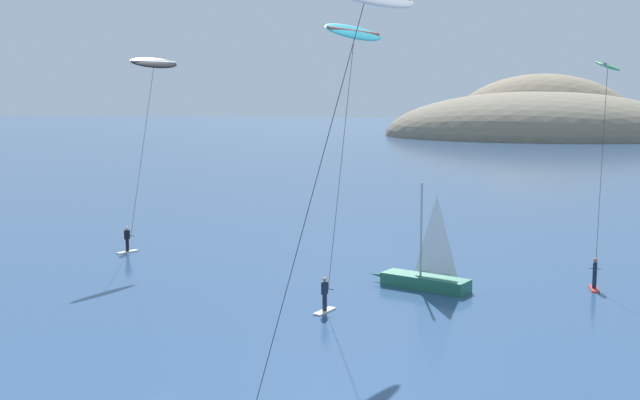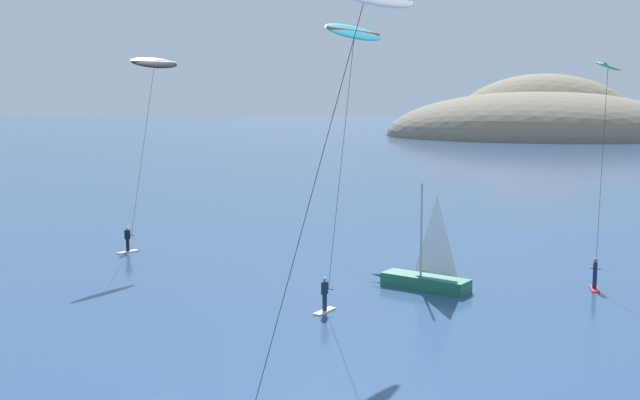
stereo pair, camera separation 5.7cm
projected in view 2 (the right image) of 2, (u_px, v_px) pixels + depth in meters
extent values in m
ellipsoid|color=slate|center=(545.00, 135.00, 186.81)|extent=(57.02, 42.60, 15.05)
ellipsoid|color=#84755B|center=(543.00, 134.00, 194.38)|extent=(46.12, 42.09, 28.87)
ellipsoid|color=#7A705B|center=(540.00, 136.00, 183.77)|extent=(70.46, 50.81, 20.61)
cube|color=#23664C|center=(425.00, 282.00, 42.81)|extent=(4.90, 3.47, 0.70)
cone|color=#23664C|center=(387.00, 276.00, 44.19)|extent=(2.22, 1.59, 0.67)
cylinder|color=#B2B2B7|center=(421.00, 229.00, 42.60)|extent=(0.12, 0.12, 5.00)
pyramid|color=white|center=(436.00, 234.00, 42.10)|extent=(1.63, 0.91, 4.25)
cylinder|color=#A5A5AD|center=(436.00, 273.00, 42.38)|extent=(1.63, 0.91, 0.08)
cube|color=red|center=(594.00, 289.00, 42.67)|extent=(0.49, 1.52, 0.08)
cylinder|color=#192338|center=(595.00, 281.00, 42.61)|extent=(0.22, 0.22, 0.80)
cube|color=#192338|center=(595.00, 268.00, 42.51)|extent=(0.28, 0.38, 0.60)
sphere|color=#9E7051|center=(596.00, 260.00, 42.46)|extent=(0.22, 0.22, 0.22)
cylinder|color=black|center=(596.00, 269.00, 42.85)|extent=(0.54, 0.18, 0.04)
ellipsoid|color=green|center=(608.00, 66.00, 43.18)|extent=(2.61, 5.01, 0.66)
cylinder|color=#D660B7|center=(608.00, 65.00, 43.18)|extent=(1.36, 4.46, 0.16)
cylinder|color=#333338|center=(602.00, 168.00, 43.02)|extent=(0.55, 1.94, 10.67)
cylinder|color=#333338|center=(310.00, 202.00, 23.70)|extent=(2.86, 4.90, 12.43)
cube|color=silver|center=(128.00, 252.00, 52.44)|extent=(1.15, 1.48, 0.08)
cylinder|color=black|center=(128.00, 245.00, 52.38)|extent=(0.22, 0.22, 0.80)
cube|color=black|center=(127.00, 235.00, 52.29)|extent=(0.32, 0.39, 0.60)
sphere|color=beige|center=(127.00, 228.00, 52.23)|extent=(0.22, 0.22, 0.22)
cylinder|color=black|center=(131.00, 236.00, 52.60)|extent=(0.52, 0.25, 0.04)
ellipsoid|color=black|center=(154.00, 63.00, 53.33)|extent=(2.70, 4.49, 0.87)
cylinder|color=white|center=(154.00, 62.00, 53.33)|extent=(1.80, 3.94, 0.16)
cylinder|color=#333338|center=(143.00, 149.00, 52.97)|extent=(1.08, 2.49, 11.18)
cube|color=silver|center=(325.00, 311.00, 38.36)|extent=(0.96, 1.54, 0.08)
cylinder|color=#192338|center=(325.00, 302.00, 38.30)|extent=(0.22, 0.22, 0.80)
cube|color=#192338|center=(325.00, 288.00, 38.21)|extent=(0.31, 0.39, 0.60)
sphere|color=tan|center=(325.00, 279.00, 38.15)|extent=(0.22, 0.22, 0.22)
cylinder|color=black|center=(328.00, 289.00, 38.52)|extent=(0.52, 0.25, 0.04)
ellipsoid|color=#23B2C6|center=(354.00, 32.00, 39.03)|extent=(3.24, 5.59, 0.96)
cylinder|color=#DB4C38|center=(354.00, 31.00, 39.02)|extent=(2.15, 4.93, 0.16)
cylinder|color=#333338|center=(341.00, 161.00, 38.78)|extent=(1.00, 2.39, 12.18)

